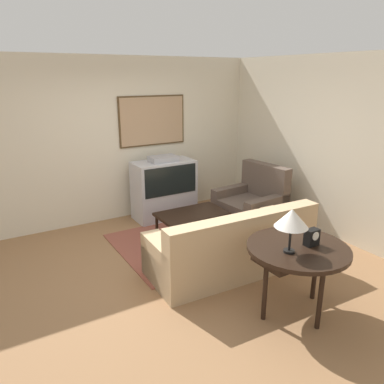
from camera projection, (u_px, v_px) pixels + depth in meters
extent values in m
plane|color=#8E6642|center=(173.00, 268.00, 4.85)|extent=(12.00, 12.00, 0.00)
cube|color=beige|center=(111.00, 141.00, 6.19)|extent=(12.00, 0.06, 2.70)
cube|color=#4C381E|center=(152.00, 121.00, 6.43)|extent=(1.22, 0.03, 0.85)
cube|color=tan|center=(153.00, 121.00, 6.41)|extent=(1.17, 0.01, 0.80)
cube|color=beige|center=(323.00, 146.00, 5.73)|extent=(0.06, 12.00, 2.70)
cube|color=brown|center=(190.00, 242.00, 5.61)|extent=(2.11, 1.79, 0.01)
cube|color=#B7B7BC|center=(164.00, 205.00, 6.54)|extent=(1.04, 0.53, 0.45)
cube|color=#B7B7BC|center=(164.00, 177.00, 6.39)|extent=(1.04, 0.53, 0.55)
cube|color=black|center=(171.00, 181.00, 6.17)|extent=(0.94, 0.01, 0.49)
cube|color=#9E9EA3|center=(163.00, 159.00, 6.29)|extent=(0.47, 0.29, 0.09)
cube|color=tan|center=(230.00, 254.00, 4.80)|extent=(2.11, 0.94, 0.40)
cube|color=tan|center=(246.00, 233.00, 4.40)|extent=(2.09, 0.30, 0.45)
cube|color=tan|center=(285.00, 235.00, 5.19)|extent=(0.27, 0.86, 0.56)
cube|color=tan|center=(164.00, 265.00, 4.35)|extent=(0.27, 0.86, 0.56)
cube|color=#877154|center=(270.00, 226.00, 4.74)|extent=(0.36, 0.13, 0.34)
cube|color=#877154|center=(206.00, 241.00, 4.32)|extent=(0.36, 0.13, 0.34)
cube|color=brown|center=(249.00, 213.00, 6.17)|extent=(0.96, 1.02, 0.45)
cube|color=brown|center=(265.00, 180.00, 6.21)|extent=(0.27, 0.96, 0.55)
cube|color=brown|center=(233.00, 202.00, 6.45)|extent=(0.88, 0.24, 0.59)
cube|color=brown|center=(267.00, 216.00, 5.85)|extent=(0.88, 0.24, 0.59)
cube|color=black|center=(192.00, 214.00, 5.57)|extent=(1.01, 0.61, 0.04)
cylinder|color=black|center=(173.00, 240.00, 5.20)|extent=(0.04, 0.04, 0.40)
cylinder|color=black|center=(226.00, 227.00, 5.65)|extent=(0.04, 0.04, 0.40)
cylinder|color=black|center=(157.00, 228.00, 5.62)|extent=(0.04, 0.04, 0.40)
cylinder|color=black|center=(208.00, 217.00, 6.07)|extent=(0.04, 0.04, 0.40)
cylinder|color=black|center=(298.00, 248.00, 3.77)|extent=(1.03, 1.03, 0.04)
cube|color=black|center=(297.00, 254.00, 3.79)|extent=(0.88, 0.41, 0.08)
cylinder|color=black|center=(265.00, 289.00, 3.75)|extent=(0.05, 0.05, 0.71)
cylinder|color=black|center=(315.00, 270.00, 4.11)|extent=(0.05, 0.05, 0.71)
cylinder|color=black|center=(320.00, 297.00, 3.61)|extent=(0.05, 0.05, 0.71)
cylinder|color=black|center=(289.00, 251.00, 3.64)|extent=(0.11, 0.11, 0.02)
cylinder|color=black|center=(291.00, 232.00, 3.58)|extent=(0.02, 0.02, 0.39)
cone|color=silver|center=(292.00, 218.00, 3.54)|extent=(0.32, 0.32, 0.18)
cube|color=black|center=(312.00, 237.00, 3.77)|extent=(0.15, 0.09, 0.17)
cylinder|color=white|center=(316.00, 236.00, 3.72)|extent=(0.09, 0.01, 0.09)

